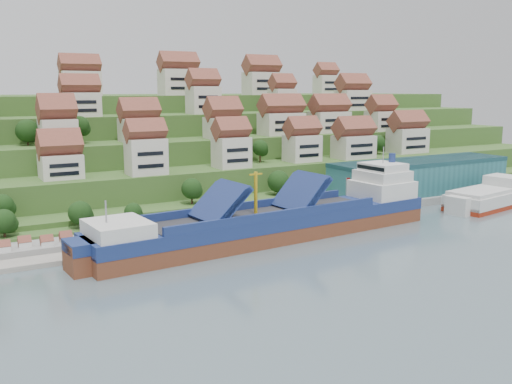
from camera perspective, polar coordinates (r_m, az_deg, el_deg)
ground at (r=135.87m, az=5.58°, el=-3.97°), size 300.00×300.00×0.00m
quay at (r=159.01m, az=8.38°, el=-1.53°), size 180.00×14.00×2.20m
pebble_beach at (r=125.21m, az=-20.27°, el=-5.58°), size 45.00×20.00×1.00m
hillside at (r=225.48m, az=-9.72°, el=4.36°), size 260.00×128.00×31.00m
hillside_village at (r=187.64m, az=-4.29°, el=7.63°), size 158.53×61.73×29.28m
hillside_trees at (r=163.11m, az=-6.12°, el=3.69°), size 141.95×61.73×28.33m
warehouse at (r=180.56m, az=16.08°, el=1.55°), size 60.00×15.00×10.00m
flagpole at (r=152.93m, az=9.03°, el=0.19°), size 1.28×0.16×8.00m
beach_huts at (r=123.32m, az=-21.14°, el=-5.10°), size 14.40×3.70×2.20m
cargo_ship at (r=129.34m, az=2.44°, el=-3.06°), size 84.95×19.12×18.76m
second_ship at (r=176.55m, az=22.43°, el=-0.49°), size 32.54×16.70×8.99m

